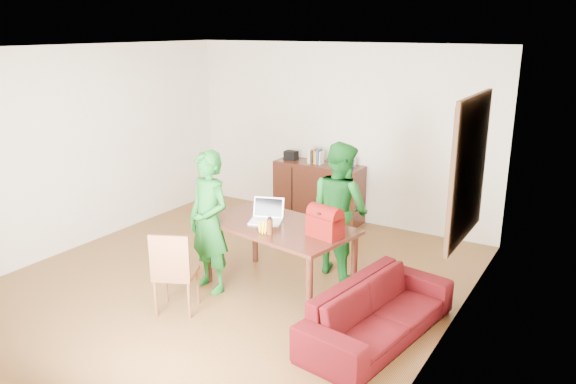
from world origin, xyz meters
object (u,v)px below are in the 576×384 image
Objects in this scene: chair at (176,287)px; laptop at (266,219)px; person_far at (340,209)px; person_near at (209,222)px; red_bag at (325,225)px; sofa at (378,311)px; table at (279,233)px; bottle at (270,226)px.

laptop reaches higher than chair.
laptop is at bearing 79.92° from person_far.
red_bag is at bearing 27.18° from person_near.
chair is 0.56× the size of person_far.
table is at bearing 83.51° from sofa.
table is 1.48m from sofa.
table is at bearing -13.78° from laptop.
person_far reaches higher than bottle.
laptop is 0.23× the size of sofa.
person_near is at bearing -173.97° from bottle.
table is at bearing 104.98° from bottle.
sofa is (1.00, -1.16, -0.55)m from person_far.
table is 0.22m from laptop.
person_far is at bearing 49.51° from sofa.
red_bag is at bearing 76.80° from sofa.
chair is 2.49× the size of red_bag.
bottle is at bearing 19.22° from person_near.
laptop is 0.79m from red_bag.
red_bag is at bearing 3.29° from table.
person_far is 3.94× the size of laptop.
person_near is (-0.68, -0.39, 0.12)m from table.
laptop is (0.49, 0.98, 0.57)m from chair.
person_near reaches higher than chair.
laptop reaches higher than table.
person_far is at bearing 36.02° from laptop.
person_far is (1.05, 1.18, 0.00)m from person_near.
person_far is 0.89m from red_bag.
person_near is 2.12m from sofa.
person_far reaches higher than chair.
table is 1.12× the size of person_near.
person_far is 1.14m from bottle.
table is 4.97× the size of red_bag.
person_far is 8.39× the size of bottle.
person_near is at bearing -163.55° from laptop.
person_near reaches higher than table.
person_far is 0.89× the size of sofa.
bottle is 0.53× the size of red_bag.
chair is 1.18m from bottle.
bottle is (-0.29, -1.10, 0.07)m from person_far.
red_bag reaches higher than chair.
person_far is at bearing 34.84° from chair.
person_far is (0.38, 0.78, 0.13)m from table.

